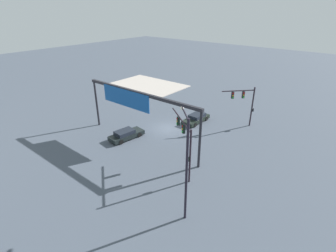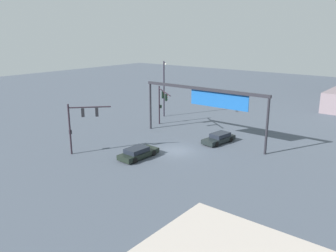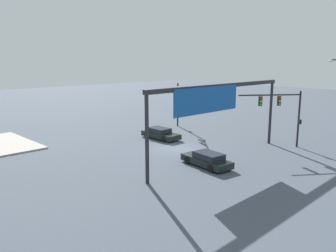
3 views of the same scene
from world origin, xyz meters
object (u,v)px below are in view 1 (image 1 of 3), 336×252
sedan_car_approaching (126,134)px  traffic_signal_opposite_side (245,100)px  traffic_signal_near_corner (185,137)px  streetlamp_curved_arm (186,162)px  sedan_car_waiting_far (196,118)px

sedan_car_approaching → traffic_signal_opposite_side: bearing=-30.1°
sedan_car_approaching → traffic_signal_near_corner: bearing=-89.5°
streetlamp_curved_arm → sedan_car_waiting_far: bearing=-15.6°
traffic_signal_opposite_side → streetlamp_curved_arm: size_ratio=0.64×
traffic_signal_opposite_side → sedan_car_waiting_far: size_ratio=1.20×
traffic_signal_near_corner → traffic_signal_opposite_side: traffic_signal_opposite_side is taller
traffic_signal_opposite_side → sedan_car_approaching: (10.17, 13.16, -3.36)m
streetlamp_curved_arm → sedan_car_approaching: (13.93, -6.31, -4.62)m
traffic_signal_opposite_side → sedan_car_waiting_far: bearing=-20.4°
traffic_signal_near_corner → traffic_signal_opposite_side: 14.45m
streetlamp_curved_arm → sedan_car_waiting_far: size_ratio=1.86×
traffic_signal_opposite_side → sedan_car_approaching: 16.97m
traffic_signal_near_corner → sedan_car_approaching: size_ratio=1.18×
traffic_signal_near_corner → sedan_car_approaching: traffic_signal_near_corner is taller
traffic_signal_opposite_side → sedan_car_waiting_far: traffic_signal_opposite_side is taller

